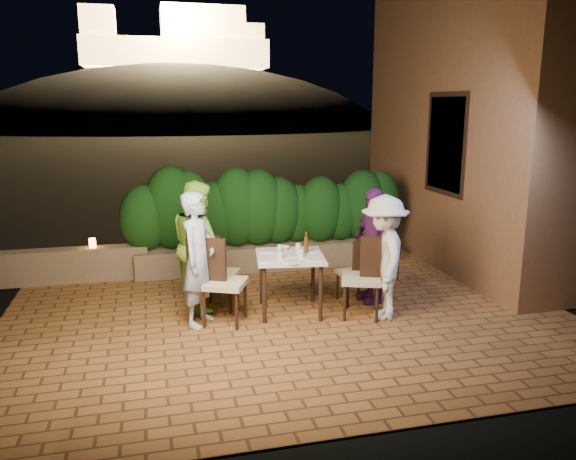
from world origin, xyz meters
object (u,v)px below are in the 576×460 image
object	(u,v)px
beer_bottle	(306,242)
diner_white	(384,258)
chair_left_back	(219,272)
diner_purple	(373,245)
parapet_lamp	(92,243)
chair_right_back	(354,272)
dining_table	(290,284)
chair_left_front	(225,281)
diner_blue	(198,259)
chair_right_front	(361,277)
bowl	(283,248)
diner_green	(199,245)

from	to	relation	value
beer_bottle	diner_white	bearing A→B (deg)	-30.66
chair_left_back	diner_purple	size ratio (longest dim) A/B	0.63
beer_bottle	chair_left_back	distance (m)	1.18
parapet_lamp	chair_right_back	bearing A→B (deg)	-28.31
dining_table	parapet_lamp	xyz separation A→B (m)	(-2.53, 2.01, 0.20)
chair_left_front	diner_blue	bearing A→B (deg)	-162.28
chair_right_back	parapet_lamp	world-z (taller)	chair_right_back
chair_left_back	chair_right_front	xyz separation A→B (m)	(1.67, -0.70, 0.03)
dining_table	bowl	bearing A→B (deg)	92.41
bowl	chair_left_front	size ratio (longest dim) A/B	0.15
diner_green	beer_bottle	bearing A→B (deg)	-121.66
beer_bottle	diner_blue	world-z (taller)	diner_blue
chair_left_front	chair_left_back	bearing A→B (deg)	114.25
beer_bottle	diner_blue	distance (m)	1.38
bowl	diner_purple	distance (m)	1.19
parapet_lamp	chair_right_front	bearing A→B (deg)	-35.13
beer_bottle	diner_green	distance (m)	1.38
diner_blue	diner_purple	size ratio (longest dim) A/B	1.05
chair_right_front	diner_white	xyz separation A→B (m)	(0.25, -0.10, 0.26)
chair_right_front	diner_blue	xyz separation A→B (m)	(-1.97, 0.23, 0.30)
chair_left_front	chair_right_back	bearing A→B (deg)	34.31
beer_bottle	chair_left_front	bearing A→B (deg)	-169.14
beer_bottle	chair_right_back	bearing A→B (deg)	8.52
diner_white	diner_purple	distance (m)	0.60
bowl	diner_blue	world-z (taller)	diner_blue
diner_purple	chair_right_back	bearing A→B (deg)	-99.68
chair_left_back	diner_white	distance (m)	2.09
chair_left_back	diner_white	world-z (taller)	diner_white
chair_right_front	diner_green	distance (m)	2.10
chair_left_back	bowl	bearing A→B (deg)	19.05
diner_white	diner_purple	xyz separation A→B (m)	(0.10, 0.59, 0.00)
dining_table	chair_right_front	xyz separation A→B (m)	(0.82, -0.35, 0.14)
bowl	dining_table	bearing A→B (deg)	-87.59
diner_blue	diner_white	bearing A→B (deg)	-68.54
bowl	diner_green	xyz separation A→B (m)	(-1.07, 0.18, 0.06)
chair_left_front	diner_green	distance (m)	0.75
dining_table	diner_green	size ratio (longest dim) A/B	0.50
diner_blue	bowl	bearing A→B (deg)	-39.75
chair_left_front	chair_right_front	world-z (taller)	chair_left_front
bowl	chair_right_back	distance (m)	1.00
bowl	diner_green	size ratio (longest dim) A/B	0.09
bowl	diner_green	world-z (taller)	diner_green
diner_purple	parapet_lamp	bearing A→B (deg)	-123.93
beer_bottle	diner_white	distance (m)	0.99
diner_blue	chair_right_back	bearing A→B (deg)	-52.51
chair_left_front	diner_purple	size ratio (longest dim) A/B	0.68
chair_right_back	chair_right_front	bearing A→B (deg)	72.95
chair_left_back	diner_purple	distance (m)	2.05
bowl	diner_white	bearing A→B (deg)	-34.76
chair_left_back	diner_white	xyz separation A→B (m)	(1.91, -0.80, 0.28)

